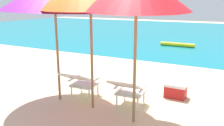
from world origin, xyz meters
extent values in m
plane|color=beige|center=(0.00, 4.00, 0.00)|extent=(40.00, 40.00, 0.00)
cube|color=teal|center=(0.00, 12.84, 0.00)|extent=(40.00, 18.00, 0.01)
cylinder|color=yellow|center=(-0.06, 7.29, 0.10)|extent=(1.60, 0.18, 0.18)
cube|color=silver|center=(-0.50, 0.07, 0.28)|extent=(0.56, 0.54, 0.04)
cube|color=silver|center=(-0.47, -0.29, 0.55)|extent=(0.56, 0.55, 0.27)
cylinder|color=white|center=(-0.74, 0.27, 0.13)|extent=(0.04, 0.04, 0.26)
cylinder|color=white|center=(-0.30, 0.30, 0.13)|extent=(0.04, 0.04, 0.26)
cylinder|color=white|center=(-0.71, -0.15, 0.13)|extent=(0.04, 0.04, 0.26)
cylinder|color=white|center=(-0.27, -0.12, 0.13)|extent=(0.04, 0.04, 0.26)
cube|color=white|center=(-0.76, 0.05, 0.40)|extent=(0.07, 0.50, 0.03)
cube|color=white|center=(-0.24, 0.09, 0.40)|extent=(0.07, 0.50, 0.03)
cube|color=silver|center=(0.60, 0.10, 0.28)|extent=(0.55, 0.53, 0.04)
cube|color=silver|center=(0.62, -0.26, 0.55)|extent=(0.55, 0.55, 0.27)
cylinder|color=white|center=(0.36, 0.30, 0.13)|extent=(0.04, 0.04, 0.26)
cylinder|color=white|center=(0.80, 0.33, 0.13)|extent=(0.04, 0.04, 0.26)
cylinder|color=white|center=(0.39, -0.12, 0.13)|extent=(0.04, 0.04, 0.26)
cylinder|color=white|center=(0.83, -0.09, 0.13)|extent=(0.04, 0.04, 0.26)
cube|color=white|center=(0.34, 0.09, 0.40)|extent=(0.06, 0.50, 0.03)
cube|color=white|center=(0.86, 0.12, 0.40)|extent=(0.06, 0.50, 0.03)
cylinder|color=olive|center=(-0.89, -0.33, 0.96)|extent=(0.05, 0.05, 1.91)
cylinder|color=olive|center=(-0.03, -0.36, 1.00)|extent=(0.05, 0.05, 2.00)
cylinder|color=olive|center=(0.92, -0.53, 0.98)|extent=(0.05, 0.05, 1.96)
cube|color=red|center=(1.32, 0.94, 0.13)|extent=(0.46, 0.31, 0.26)
cube|color=white|center=(1.32, 0.94, 0.29)|extent=(0.48, 0.33, 0.06)
camera|label=1|loc=(2.37, -4.14, 2.06)|focal=38.50mm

